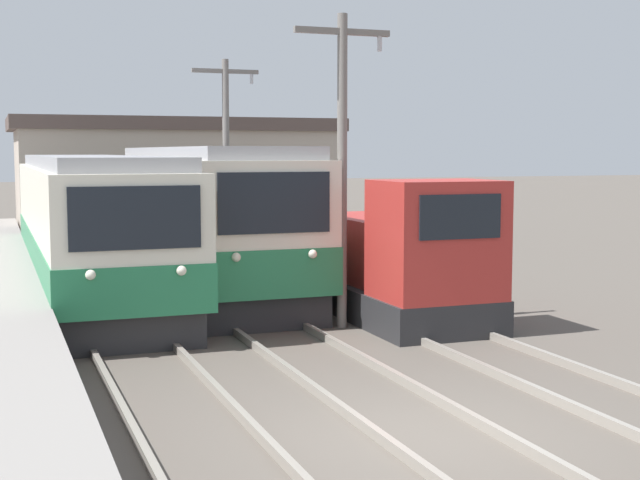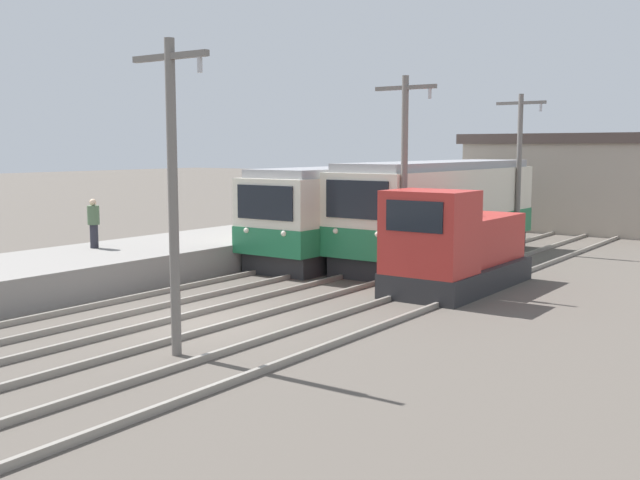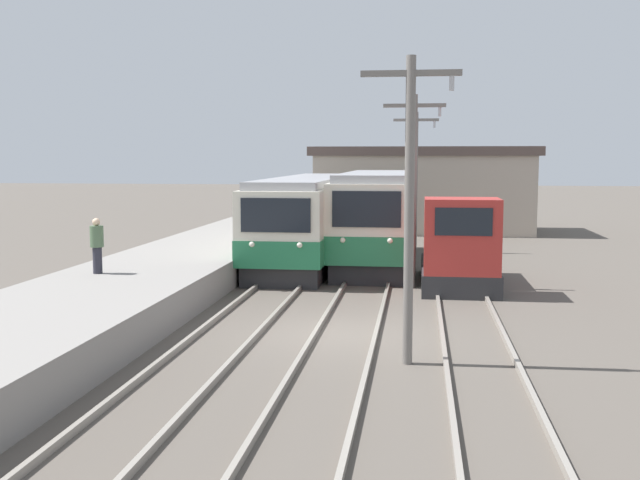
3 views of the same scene
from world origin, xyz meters
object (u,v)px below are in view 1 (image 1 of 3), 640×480
Objects in this scene: commuter_train_center at (207,225)px; catenary_mast_mid at (343,157)px; commuter_train_left at (91,230)px; shunting_locomotive at (401,263)px; catenary_mast_far at (226,155)px.

commuter_train_center is 5.88m from catenary_mast_mid.
commuter_train_left reaches higher than shunting_locomotive.
shunting_locomotive is at bearing 14.84° from catenary_mast_mid.
commuter_train_center is (2.80, -0.55, 0.09)m from commuter_train_left.
commuter_train_center is 2.02× the size of shunting_locomotive.
commuter_train_center is at bearing 120.89° from shunting_locomotive.
commuter_train_center is 5.86m from shunting_locomotive.
catenary_mast_far is (0.00, 9.26, 0.00)m from catenary_mast_mid.
commuter_train_center is 1.83× the size of catenary_mast_mid.
shunting_locomotive is (3.00, -5.02, -0.49)m from commuter_train_center.
catenary_mast_mid reaches higher than commuter_train_left.
catenary_mast_mid is at bearing -54.12° from commuter_train_left.
catenary_mast_mid is at bearing -74.42° from commuter_train_center.
shunting_locomotive is 0.91× the size of catenary_mast_far.
catenary_mast_mid is at bearing -165.16° from shunting_locomotive.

